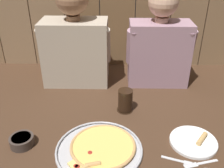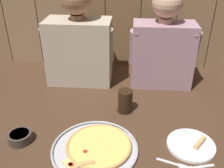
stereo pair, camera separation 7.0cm
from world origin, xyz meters
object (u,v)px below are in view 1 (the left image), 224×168
at_px(pizza_tray, 100,148).
at_px(drinking_glass, 125,101).
at_px(diner_left, 75,39).
at_px(dipping_bowl, 21,140).
at_px(diner_right, 159,41).
at_px(dinner_plate, 193,141).

xyz_separation_m(pizza_tray, drinking_glass, (0.12, 0.31, 0.05)).
xyz_separation_m(pizza_tray, diner_left, (-0.19, 0.65, 0.28)).
bearing_deg(dipping_bowl, diner_right, 42.01).
bearing_deg(drinking_glass, dipping_bowl, -148.83).
bearing_deg(dinner_plate, dipping_bowl, -177.87).
distance_m(dinner_plate, diner_right, 0.66).
bearing_deg(dinner_plate, pizza_tray, -172.70).
distance_m(dinner_plate, diner_left, 0.90).
height_order(pizza_tray, dinner_plate, dinner_plate).
distance_m(drinking_glass, diner_right, 0.45).
height_order(dinner_plate, dipping_bowl, dipping_bowl).
relative_size(dipping_bowl, diner_right, 0.18).
bearing_deg(pizza_tray, diner_right, 62.94).
height_order(pizza_tray, dipping_bowl, dipping_bowl).
bearing_deg(drinking_glass, diner_right, 57.32).
xyz_separation_m(dipping_bowl, diner_right, (0.69, 0.62, 0.26)).
xyz_separation_m(pizza_tray, diner_right, (0.33, 0.65, 0.27)).
relative_size(dinner_plate, diner_right, 0.36).
bearing_deg(drinking_glass, diner_left, 132.67).
relative_size(drinking_glass, dipping_bowl, 1.14).
distance_m(dipping_bowl, diner_left, 0.70).
bearing_deg(diner_left, dinner_plate, -43.79).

